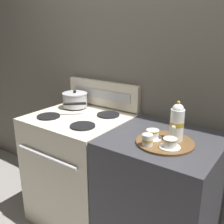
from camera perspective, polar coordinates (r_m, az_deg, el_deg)
name	(u,v)px	position (r m, az deg, el deg)	size (l,w,h in m)	color
wall_back	(142,92)	(2.10, 6.49, 4.32)	(6.00, 0.05, 2.20)	#666056
stove	(81,168)	(2.26, -6.81, -12.07)	(0.74, 0.70, 0.94)	beige
control_panel	(103,94)	(2.26, -2.04, 4.02)	(0.72, 0.05, 0.21)	beige
side_counter	(160,200)	(1.92, 10.44, -18.40)	(0.70, 0.67, 0.93)	#38383D
saucepan	(75,100)	(2.26, -8.06, 2.67)	(0.31, 0.32, 0.15)	#B7B7BC
serving_tray	(165,142)	(1.61, 11.44, -6.49)	(0.35, 0.35, 0.01)	brown
teapot	(177,122)	(1.59, 13.95, -2.16)	(0.08, 0.13, 0.25)	white
teacup_left	(153,134)	(1.62, 8.82, -4.81)	(0.12, 0.12, 0.06)	white
teacup_right	(170,143)	(1.52, 12.51, -6.62)	(0.12, 0.12, 0.06)	white
creamer_jug	(147,140)	(1.52, 7.72, -6.03)	(0.06, 0.06, 0.07)	white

